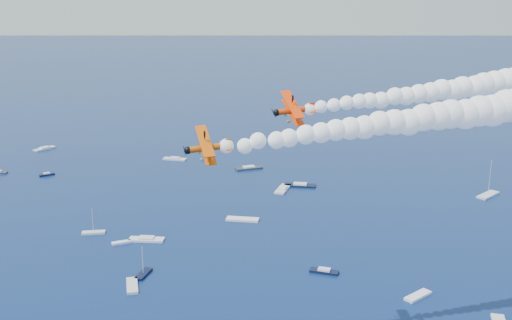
{
  "coord_description": "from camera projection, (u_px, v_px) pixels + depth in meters",
  "views": [
    {
      "loc": [
        14.03,
        -81.01,
        77.44
      ],
      "look_at": [
        6.1,
        25.53,
        47.48
      ],
      "focal_mm": 43.79,
      "sensor_mm": 36.0,
      "label": 1
    }
  ],
  "objects": [
    {
      "name": "smoke_trail_lead",
      "position": [
        457.0,
        89.0,
        129.0
      ],
      "size": [
        73.74,
        49.75,
        12.34
      ],
      "primitive_type": null,
      "rotation": [
        0.0,
        0.0,
        3.48
      ],
      "color": "white"
    },
    {
      "name": "biplane_lead",
      "position": [
        294.0,
        110.0,
        120.72
      ],
      "size": [
        11.39,
        13.04,
        9.54
      ],
      "primitive_type": null,
      "rotation": [
        -0.42,
        0.07,
        3.48
      ],
      "color": "#FF3B05"
    },
    {
      "name": "spectator_boats",
      "position": [
        223.0,
        223.0,
        209.74
      ],
      "size": [
        235.62,
        197.98,
        0.7
      ],
      "color": "white",
      "rests_on": "ground"
    },
    {
      "name": "smoke_trail_trail",
      "position": [
        417.0,
        120.0,
        105.04
      ],
      "size": [
        73.58,
        45.83,
        12.34
      ],
      "primitive_type": null,
      "rotation": [
        0.0,
        0.0,
        3.45
      ],
      "color": "white"
    },
    {
      "name": "biplane_trail",
      "position": [
        209.0,
        148.0,
        97.96
      ],
      "size": [
        9.99,
        11.59,
        8.36
      ],
      "primitive_type": null,
      "rotation": [
        -0.38,
        0.07,
        3.45
      ],
      "color": "#DD5204"
    }
  ]
}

